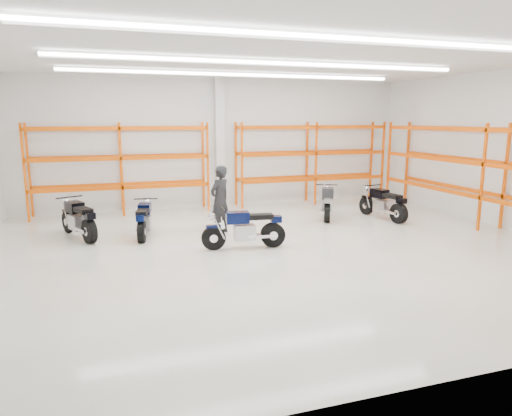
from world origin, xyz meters
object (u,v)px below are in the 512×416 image
object	(u,v)px
motorcycle_back_c	(327,202)
structural_column	(220,144)
motorcycle_back_a	(79,220)
motorcycle_main	(247,229)
motorcycle_back_d	(384,204)
motorcycle_back_b	(144,220)
standing_man	(220,200)

from	to	relation	value
motorcycle_back_c	structural_column	size ratio (longest dim) A/B	0.45
motorcycle_back_a	motorcycle_back_c	bearing A→B (deg)	1.58
motorcycle_main	motorcycle_back_d	xyz separation A→B (m)	(5.02, 1.81, 0.01)
motorcycle_back_b	motorcycle_back_c	bearing A→B (deg)	5.70
motorcycle_back_d	standing_man	bearing A→B (deg)	-178.73
motorcycle_back_a	standing_man	world-z (taller)	standing_man
motorcycle_back_a	standing_man	distance (m)	3.74
motorcycle_back_a	structural_column	distance (m)	5.93
motorcycle_back_a	motorcycle_back_d	size ratio (longest dim) A/B	0.96
motorcycle_main	structural_column	size ratio (longest dim) A/B	0.46
motorcycle_back_d	motorcycle_main	bearing A→B (deg)	-160.23
standing_man	structural_column	xyz separation A→B (m)	(0.94, 3.86, 1.32)
motorcycle_back_b	motorcycle_back_c	distance (m)	5.70
motorcycle_back_d	structural_column	distance (m)	6.01
motorcycle_main	motorcycle_back_a	size ratio (longest dim) A/B	1.02
motorcycle_back_a	structural_column	size ratio (longest dim) A/B	0.45
motorcycle_back_d	motorcycle_back_b	bearing A→B (deg)	179.26
motorcycle_back_d	standing_man	world-z (taller)	standing_man
motorcycle_main	motorcycle_back_d	bearing A→B (deg)	19.77
motorcycle_back_c	standing_man	bearing A→B (deg)	-167.94
motorcycle_back_d	standing_man	size ratio (longest dim) A/B	1.12
motorcycle_back_b	motorcycle_back_d	xyz separation A→B (m)	(7.33, -0.09, 0.03)
motorcycle_back_a	motorcycle_back_c	world-z (taller)	motorcycle_back_c
motorcycle_main	standing_man	xyz separation A→B (m)	(-0.28, 1.69, 0.46)
structural_column	motorcycle_back_b	bearing A→B (deg)	-129.14
motorcycle_back_c	standing_man	world-z (taller)	standing_man
motorcycle_main	motorcycle_back_d	world-z (taller)	motorcycle_back_d
motorcycle_back_a	structural_column	bearing A→B (deg)	35.46
motorcycle_back_b	structural_column	bearing A→B (deg)	50.86
motorcycle_back_c	structural_column	xyz separation A→B (m)	(-2.70, 3.08, 1.73)
motorcycle_back_a	motorcycle_back_b	bearing A→B (deg)	-12.52
structural_column	motorcycle_main	bearing A→B (deg)	-96.81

